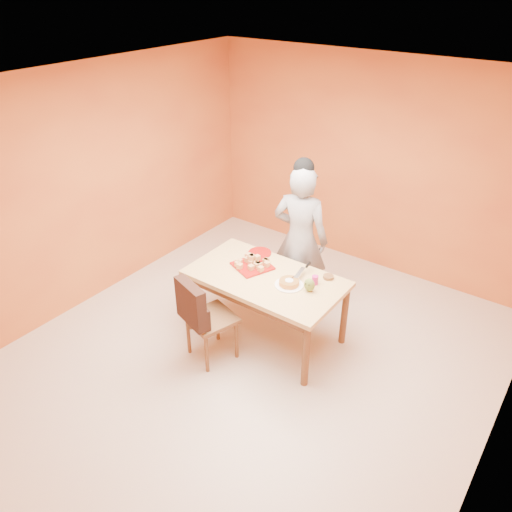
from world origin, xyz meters
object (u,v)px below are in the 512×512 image
Objects in this scene: dining_chair at (210,317)px; sponge_cake at (289,282)px; egg_ornament at (309,285)px; checker_tin at (328,277)px; person at (300,239)px; pastry_platter at (252,266)px; magenta_glass at (315,280)px; red_dinner_plate at (260,253)px; dining_table at (266,284)px.

dining_chair reaches higher than sponge_cake.
checker_tin is (0.04, 0.31, -0.05)m from egg_ornament.
checker_tin is at bearing 135.35° from person.
magenta_glass is (0.70, 0.10, 0.04)m from pastry_platter.
dining_chair reaches higher than checker_tin.
magenta_glass is (-0.02, 0.14, -0.02)m from egg_ornament.
red_dinner_plate is 2.77× the size of magenta_glass.
red_dinner_plate is (-0.30, -0.36, -0.10)m from person.
dining_chair reaches higher than egg_ornament.
checker_tin is (0.86, 0.00, 0.01)m from red_dinner_plate.
checker_tin is at bearing 19.86° from pastry_platter.
pastry_platter is at bearing 171.91° from sponge_cake.
egg_ornament reaches higher than magenta_glass.
sponge_cake is 0.22m from egg_ornament.
dining_chair is 2.70× the size of pastry_platter.
pastry_platter is 1.38× the size of red_dinner_plate.
dining_chair is 1.12m from magenta_glass.
magenta_glass reaches higher than red_dinner_plate.
sponge_cake is 0.43m from checker_tin.
pastry_platter is at bearing -171.58° from magenta_glass.
dining_table is at bearing 160.59° from egg_ornament.
checker_tin is (0.79, 0.96, 0.28)m from dining_chair.
pastry_platter is 0.72m from egg_ornament.
sponge_cake is at bearing 101.84° from person.
dining_chair is 8.95× the size of checker_tin.
sponge_cake is at bearing 65.98° from dining_chair.
dining_chair is at bearing -132.86° from magenta_glass.
pastry_platter is at bearing -160.14° from checker_tin.
checker_tin is (0.76, 0.27, 0.01)m from pastry_platter.
egg_ornament is (0.21, 0.04, 0.03)m from sponge_cake.
dining_table is 1.66× the size of dining_chair.
egg_ornament reaches higher than red_dinner_plate.
pastry_platter is 3.31× the size of checker_tin.
dining_table is 0.52m from egg_ornament.
dining_table is 0.65m from checker_tin.
dining_table is 7.91× the size of sponge_cake.
egg_ornament is at bearing 58.09° from dining_chair.
magenta_glass is (0.48, 0.18, 0.14)m from dining_table.
dining_chair is at bearing -129.48° from checker_tin.
dining_table is 0.92× the size of person.
person is 8.62× the size of sponge_cake.
person is 18.71× the size of magenta_glass.
person is at bearing 133.47° from magenta_glass.
person is 6.76× the size of red_dinner_plate.
red_dinner_plate is 2.39× the size of checker_tin.
dining_table is 4.48× the size of pastry_platter.
pastry_platter is 0.29m from red_dinner_plate.
red_dinner_plate reaches higher than dining_table.
dining_table is 0.31m from sponge_cake.
red_dinner_plate is 1.28× the size of sponge_cake.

